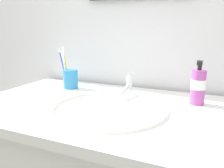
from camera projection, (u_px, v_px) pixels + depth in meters
The scene contains 8 objects.
tiled_wall_back at pixel (139, 31), 1.16m from camera, with size 2.33×0.04×2.40m, color silver.
sink_basin at pixel (109, 118), 0.88m from camera, with size 0.45×0.45×0.11m.
faucet at pixel (128, 86), 1.05m from camera, with size 0.02×0.16×0.10m.
toothbrush_cup at pixel (70, 79), 1.16m from camera, with size 0.08×0.08×0.10m, color #338CCC.
toothbrush_blue at pixel (63, 65), 1.16m from camera, with size 0.06×0.01×0.20m.
toothbrush_white at pixel (65, 68), 1.13m from camera, with size 0.02×0.03×0.18m.
toothbrush_yellow at pixel (66, 64), 1.16m from camera, with size 0.05×0.03×0.20m.
soap_dispenser at pixel (198, 86), 0.90m from camera, with size 0.06×0.06×0.18m.
Camera 1 is at (0.35, -0.78, 1.21)m, focal length 36.37 mm.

